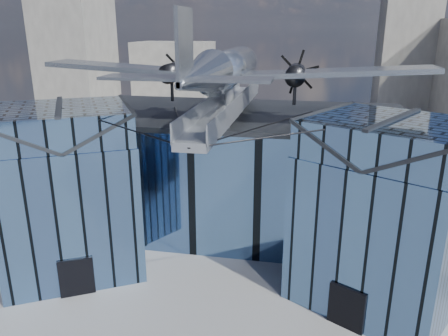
# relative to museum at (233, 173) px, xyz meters

# --- Properties ---
(ground_plane) EXTENTS (120.00, 120.00, 0.00)m
(ground_plane) POSITION_rel_museum_xyz_m (-0.00, -5.82, -5.54)
(ground_plane) COLOR gray
(museum) EXTENTS (32.88, 24.50, 17.60)m
(museum) POSITION_rel_museum_xyz_m (0.00, 0.00, 0.00)
(museum) COLOR #4D6F9D
(museum) RESTS_ON ground
(bg_towers) EXTENTS (77.00, 24.50, 26.00)m
(bg_towers) POSITION_rel_museum_xyz_m (1.45, 44.67, 4.47)
(bg_towers) COLOR gray
(bg_towers) RESTS_ON ground
(tree_side_w) EXTENTS (3.39, 3.39, 5.31)m
(tree_side_w) POSITION_rel_museum_xyz_m (-22.14, 6.52, -1.95)
(tree_side_w) COLOR #382616
(tree_side_w) RESTS_ON ground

